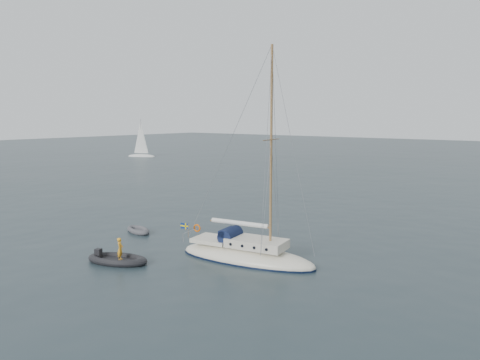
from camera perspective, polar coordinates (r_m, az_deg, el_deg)
The scene contains 5 objects.
ground at distance 29.21m, azimuth 4.14°, elevation -8.84°, with size 300.00×300.00×0.00m, color black.
sailboat at distance 27.43m, azimuth 0.82°, elevation -7.84°, with size 8.94×2.68×12.73m.
dinghy at distance 34.80m, azimuth -12.30°, elevation -6.00°, with size 2.58×1.17×0.37m.
rib at distance 28.09m, azimuth -14.72°, elevation -9.28°, with size 3.73×1.70×1.51m.
distant_yacht_a at distance 98.50m, azimuth -11.97°, elevation 4.80°, with size 6.13×3.27×8.12m.
Camera 1 is at (15.48, -23.32, 8.37)m, focal length 35.00 mm.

